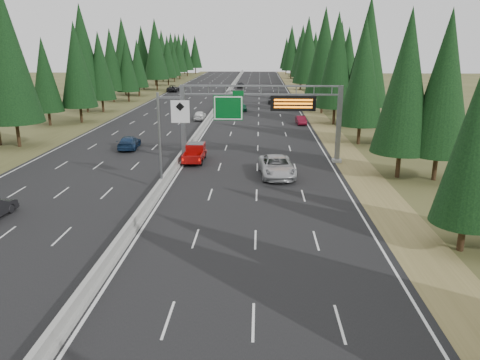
% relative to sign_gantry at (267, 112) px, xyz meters
% --- Properties ---
extents(road, '(32.00, 260.00, 0.08)m').
position_rel_sign_gantry_xyz_m(road, '(-8.92, 45.12, -5.23)').
color(road, black).
rests_on(road, ground).
extents(shoulder_right, '(3.60, 260.00, 0.06)m').
position_rel_sign_gantry_xyz_m(shoulder_right, '(8.88, 45.12, -5.24)').
color(shoulder_right, olive).
rests_on(shoulder_right, ground).
extents(shoulder_left, '(3.60, 260.00, 0.06)m').
position_rel_sign_gantry_xyz_m(shoulder_left, '(-26.72, 45.12, -5.24)').
color(shoulder_left, '#41431F').
rests_on(shoulder_left, ground).
extents(median_barrier, '(0.70, 260.00, 0.85)m').
position_rel_sign_gantry_xyz_m(median_barrier, '(-8.92, 45.12, -4.85)').
color(median_barrier, gray).
rests_on(median_barrier, road).
extents(sign_gantry, '(16.75, 0.98, 7.80)m').
position_rel_sign_gantry_xyz_m(sign_gantry, '(0.00, 0.00, 0.00)').
color(sign_gantry, slate).
rests_on(sign_gantry, road).
extents(hov_sign_pole, '(2.80, 0.50, 8.00)m').
position_rel_sign_gantry_xyz_m(hov_sign_pole, '(-8.33, -9.92, -0.54)').
color(hov_sign_pole, slate).
rests_on(hov_sign_pole, road).
extents(tree_row_right, '(11.57, 241.41, 18.76)m').
position_rel_sign_gantry_xyz_m(tree_row_right, '(12.89, 43.93, 4.15)').
color(tree_row_right, black).
rests_on(tree_row_right, ground).
extents(tree_row_left, '(12.28, 242.91, 18.99)m').
position_rel_sign_gantry_xyz_m(tree_row_left, '(-31.23, 40.31, 4.14)').
color(tree_row_left, black).
rests_on(tree_row_left, ground).
extents(silver_minivan, '(3.60, 6.77, 1.81)m').
position_rel_sign_gantry_xyz_m(silver_minivan, '(0.88, -5.56, -4.28)').
color(silver_minivan, '#AFB1B4').
rests_on(silver_minivan, road).
extents(red_pickup, '(1.93, 5.40, 1.76)m').
position_rel_sign_gantry_xyz_m(red_pickup, '(-7.42, 0.15, -4.22)').
color(red_pickup, black).
rests_on(red_pickup, road).
extents(car_ahead_green, '(1.79, 3.92, 1.30)m').
position_rel_sign_gantry_xyz_m(car_ahead_green, '(-3.92, 39.22, -4.54)').
color(car_ahead_green, '#135637').
rests_on(car_ahead_green, road).
extents(car_ahead_dkred, '(1.56, 3.93, 1.27)m').
position_rel_sign_gantry_xyz_m(car_ahead_dkred, '(5.58, 24.09, -4.55)').
color(car_ahead_dkred, maroon).
rests_on(car_ahead_dkred, road).
extents(car_ahead_dkgrey, '(2.50, 5.63, 1.60)m').
position_rel_sign_gantry_xyz_m(car_ahead_dkgrey, '(2.15, 51.09, -4.39)').
color(car_ahead_dkgrey, black).
rests_on(car_ahead_dkgrey, road).
extents(car_ahead_white, '(2.88, 5.37, 1.44)m').
position_rel_sign_gantry_xyz_m(car_ahead_white, '(-7.42, 66.38, -4.47)').
color(car_ahead_white, silver).
rests_on(car_ahead_white, road).
extents(car_ahead_far, '(2.07, 4.88, 1.65)m').
position_rel_sign_gantry_xyz_m(car_ahead_far, '(-6.25, 87.55, -4.37)').
color(car_ahead_far, black).
rests_on(car_ahead_far, road).
extents(car_onc_blue, '(2.48, 5.26, 1.48)m').
position_rel_sign_gantry_xyz_m(car_onc_blue, '(-15.90, 5.59, -4.45)').
color(car_onc_blue, '#162C4E').
rests_on(car_onc_blue, road).
extents(car_onc_white, '(1.79, 4.31, 1.46)m').
position_rel_sign_gantry_xyz_m(car_onc_white, '(-10.42, 28.01, -4.46)').
color(car_onc_white, white).
rests_on(car_onc_white, road).
extents(car_onc_far, '(2.68, 5.79, 1.61)m').
position_rel_sign_gantry_xyz_m(car_onc_far, '(-23.42, 75.71, -4.38)').
color(car_onc_far, black).
rests_on(car_onc_far, road).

